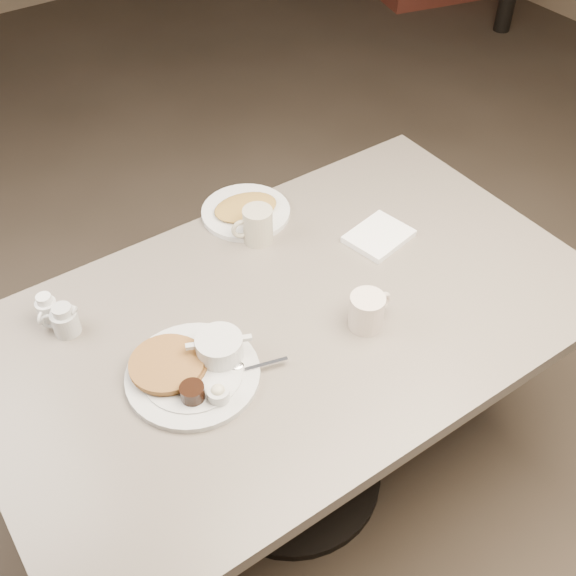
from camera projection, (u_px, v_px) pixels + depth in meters
room at (294, 60)px, 1.22m from camera, size 7.04×8.04×2.84m
diner_table at (292, 358)px, 1.80m from camera, size 1.50×0.90×0.75m
main_plate at (194, 367)px, 1.53m from camera, size 0.39×0.39×0.07m
coffee_mug_near at (368, 310)px, 1.62m from camera, size 0.12×0.09×0.09m
napkin at (379, 236)px, 1.87m from camera, size 0.19×0.16×0.02m
coffee_mug_far at (257, 225)px, 1.84m from camera, size 0.12×0.10×0.10m
creamer_left at (47, 309)px, 1.64m from camera, size 0.07×0.06×0.08m
creamer_right at (64, 320)px, 1.61m from camera, size 0.09×0.07×0.08m
hash_plate at (246, 210)px, 1.94m from camera, size 0.29×0.29×0.04m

